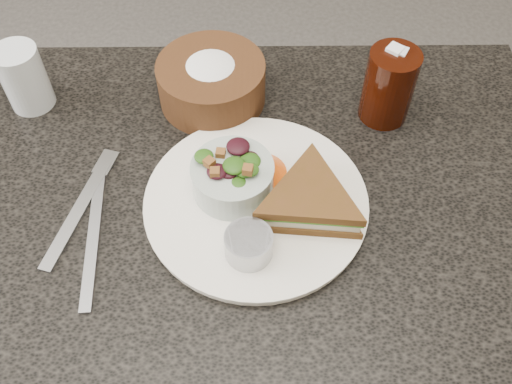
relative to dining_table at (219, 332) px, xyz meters
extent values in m
cube|color=black|center=(0.00, 0.00, 0.00)|extent=(1.00, 0.70, 0.75)
cylinder|color=white|center=(0.07, 0.02, 0.38)|extent=(0.29, 0.29, 0.01)
cylinder|color=#9C9DA2|center=(0.06, -0.06, 0.41)|extent=(0.08, 0.08, 0.04)
cone|color=#F85910|center=(0.08, 0.07, 0.40)|extent=(0.09, 0.09, 0.03)
cube|color=#97999C|center=(-0.17, 0.01, 0.38)|extent=(0.07, 0.18, 0.00)
cube|color=#9A9CA2|center=(-0.14, -0.02, 0.38)|extent=(0.03, 0.22, 0.00)
cylinder|color=silver|center=(-0.27, 0.22, 0.42)|extent=(0.09, 0.09, 0.10)
camera|label=1|loc=(0.06, -0.42, 1.00)|focal=40.00mm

